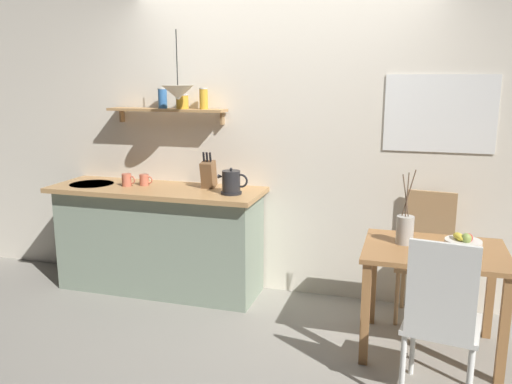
% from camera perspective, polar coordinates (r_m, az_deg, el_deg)
% --- Properties ---
extents(ground_plane, '(14.00, 14.00, 0.00)m').
position_cam_1_polar(ground_plane, '(4.21, 0.34, -13.55)').
color(ground_plane, gray).
extents(back_wall, '(6.80, 0.11, 2.70)m').
position_cam_1_polar(back_wall, '(4.39, 5.34, 5.95)').
color(back_wall, silver).
rests_on(back_wall, ground_plane).
extents(kitchen_counter, '(1.83, 0.63, 0.92)m').
position_cam_1_polar(kitchen_counter, '(4.66, -10.47, -4.95)').
color(kitchen_counter, gray).
rests_on(kitchen_counter, ground_plane).
extents(wall_shelf, '(1.06, 0.20, 0.31)m').
position_cam_1_polar(wall_shelf, '(4.58, -8.99, 9.22)').
color(wall_shelf, tan).
extents(dining_table, '(0.92, 0.72, 0.73)m').
position_cam_1_polar(dining_table, '(3.72, 18.70, -7.63)').
color(dining_table, '#9E6B3D').
rests_on(dining_table, ground_plane).
extents(dining_chair_near, '(0.47, 0.48, 1.00)m').
position_cam_1_polar(dining_chair_near, '(3.15, 19.45, -12.57)').
color(dining_chair_near, white).
rests_on(dining_chair_near, ground_plane).
extents(dining_chair_far, '(0.45, 0.43, 0.98)m').
position_cam_1_polar(dining_chair_far, '(4.26, 18.12, -6.09)').
color(dining_chair_far, tan).
rests_on(dining_chair_far, ground_plane).
extents(fruit_bowl, '(0.23, 0.23, 0.14)m').
position_cam_1_polar(fruit_bowl, '(3.64, 21.55, -5.30)').
color(fruit_bowl, silver).
rests_on(fruit_bowl, dining_table).
extents(twig_vase, '(0.12, 0.12, 0.51)m').
position_cam_1_polar(twig_vase, '(3.71, 15.85, -3.90)').
color(twig_vase, '#B7B2A8').
rests_on(twig_vase, dining_table).
extents(electric_kettle, '(0.25, 0.17, 0.21)m').
position_cam_1_polar(electric_kettle, '(4.19, -2.67, 1.04)').
color(electric_kettle, black).
rests_on(electric_kettle, kitchen_counter).
extents(knife_block, '(0.10, 0.15, 0.31)m').
position_cam_1_polar(knife_block, '(4.42, -5.18, 1.97)').
color(knife_block, brown).
rests_on(knife_block, kitchen_counter).
extents(coffee_mug_by_sink, '(0.12, 0.08, 0.11)m').
position_cam_1_polar(coffee_mug_by_sink, '(4.63, -13.82, 1.29)').
color(coffee_mug_by_sink, '#C6664C').
rests_on(coffee_mug_by_sink, kitchen_counter).
extents(coffee_mug_spare, '(0.12, 0.08, 0.10)m').
position_cam_1_polar(coffee_mug_spare, '(4.63, -12.00, 1.30)').
color(coffee_mug_spare, '#C6664C').
rests_on(coffee_mug_spare, kitchen_counter).
extents(pendant_lamp, '(0.26, 0.26, 0.54)m').
position_cam_1_polar(pendant_lamp, '(4.29, -8.48, 10.66)').
color(pendant_lamp, black).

